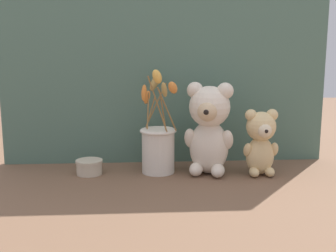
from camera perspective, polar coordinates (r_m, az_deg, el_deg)
name	(u,v)px	position (r m, az deg, el deg)	size (l,w,h in m)	color
ground_plane	(168,175)	(1.32, 0.06, -6.70)	(4.00, 4.00, 0.00)	brown
backdrop_wall	(165,53)	(1.43, -0.38, 9.82)	(1.10, 0.02, 0.75)	#4C6B5B
teddy_bear_large	(209,127)	(1.31, 5.58, -0.10)	(0.16, 0.15, 0.29)	beige
teddy_bear_medium	(261,141)	(1.34, 12.46, -1.98)	(0.11, 0.11, 0.21)	#DBBC84
flower_vase	(158,144)	(1.33, -1.35, -2.47)	(0.12, 0.20, 0.33)	silver
decorative_tin_tall	(89,167)	(1.35, -10.61, -5.47)	(0.08, 0.08, 0.05)	beige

